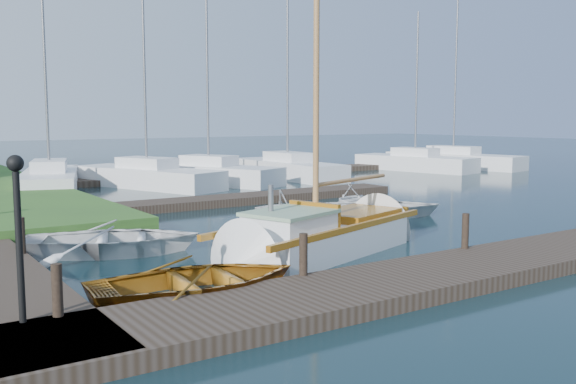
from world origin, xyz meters
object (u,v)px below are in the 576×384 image
mooring_post_2 (465,231)px  marina_boat_2 (209,172)px  sailboat (324,239)px  marina_boat_6 (415,161)px  tender_a (112,236)px  tender_b (284,203)px  mooring_post_1 (303,254)px  marina_boat_1 (147,175)px  lamp_post (18,215)px  tender_d (352,195)px  mooring_post_0 (57,290)px  marina_boat_0 (50,179)px  marina_boat_3 (288,167)px  dinghy (197,275)px  mooring_post_4 (22,236)px  marina_boat_7 (453,159)px  tender_c (383,204)px

mooring_post_2 → marina_boat_2: bearing=81.1°
sailboat → marina_boat_6: marina_boat_6 is taller
tender_a → tender_b: 6.63m
mooring_post_1 → marina_boat_1: 19.22m
lamp_post → marina_boat_2: marina_boat_2 is taller
tender_d → marina_boat_6: marina_boat_6 is taller
lamp_post → tender_a: lamp_post is taller
marina_boat_2 → marina_boat_6: size_ratio=1.17×
mooring_post_0 → tender_b: size_ratio=0.40×
mooring_post_1 → tender_d: (7.68, 7.90, -0.20)m
marina_boat_0 → marina_boat_3: bearing=-75.4°
tender_d → marina_boat_2: bearing=-24.2°
tender_b → marina_boat_1: bearing=11.7°
tender_d → mooring_post_2: bearing=132.5°
marina_boat_0 → dinghy: bearing=-169.0°
sailboat → mooring_post_4: bearing=140.2°
tender_d → marina_boat_2: (-0.26, 10.72, 0.08)m
mooring_post_4 → marina_boat_2: 17.78m
mooring_post_1 → tender_b: (4.41, 7.31, -0.17)m
marina_boat_0 → tender_a: bearing=-171.1°
mooring_post_0 → lamp_post: 1.27m
mooring_post_2 → marina_boat_7: bearing=42.4°
tender_d → marina_boat_1: 11.36m
mooring_post_1 → mooring_post_4: same height
marina_boat_0 → marina_boat_2: 7.41m
tender_a → marina_boat_3: size_ratio=0.36×
tender_c → marina_boat_3: (4.79, 12.87, 0.18)m
mooring_post_1 → marina_boat_7: bearing=36.8°
mooring_post_4 → marina_boat_1: 16.04m
dinghy → marina_boat_6: size_ratio=0.41×
sailboat → mooring_post_1: bearing=-152.0°
sailboat → tender_b: (2.03, 4.81, 0.18)m
tender_b → marina_boat_3: 14.07m
marina_boat_1 → marina_boat_3: bearing=-109.6°
mooring_post_1 → marina_boat_1: marina_boat_1 is taller
marina_boat_2 → tender_b: bearing=140.8°
marina_boat_0 → marina_boat_2: marina_boat_2 is taller
marina_boat_0 → lamp_post: bearing=-177.8°
tender_a → marina_boat_3: (14.21, 13.68, 0.15)m
marina_boat_1 → mooring_post_2: bearing=159.6°
marina_boat_2 → marina_boat_7: marina_boat_7 is taller
lamp_post → dinghy: bearing=12.9°
tender_d → marina_boat_2: size_ratio=0.17×
tender_b → marina_boat_7: (20.84, 11.60, 0.05)m
marina_boat_1 → marina_boat_2: 3.15m
tender_c → mooring_post_0: bearing=147.9°
mooring_post_1 → mooring_post_0: bearing=180.0°
lamp_post → marina_boat_0: 20.11m
mooring_post_2 → lamp_post: size_ratio=0.33×
mooring_post_1 → mooring_post_2: size_ratio=1.00×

